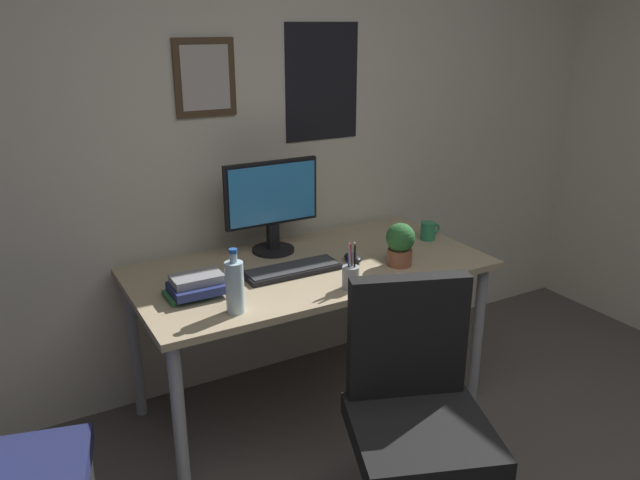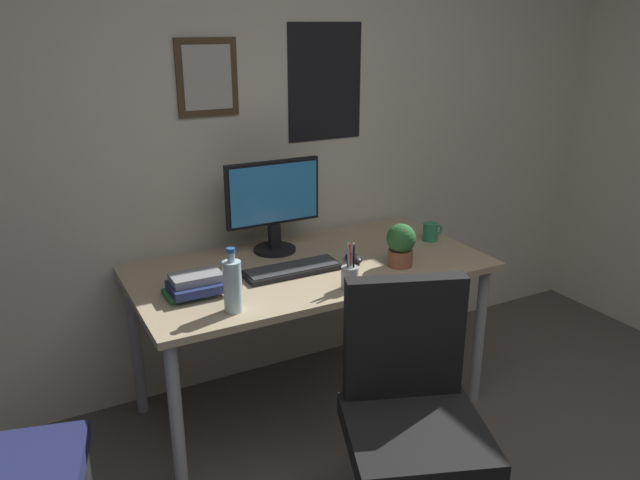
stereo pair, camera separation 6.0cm
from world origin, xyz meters
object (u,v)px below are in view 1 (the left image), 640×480
object	(u,v)px
office_chair	(415,404)
pen_cup	(351,276)
monitor	(272,203)
coffee_mug_near	(428,231)
book_stack_left	(196,286)
potted_plant	(400,243)
keyboard	(292,270)
water_bottle	(235,286)
computer_mouse	(353,258)

from	to	relation	value
office_chair	pen_cup	xyz separation A→B (m)	(0.07, 0.54, 0.26)
monitor	coffee_mug_near	size ratio (longest dim) A/B	4.12
pen_cup	book_stack_left	distance (m)	0.62
potted_plant	pen_cup	size ratio (longest dim) A/B	0.98
coffee_mug_near	keyboard	bearing A→B (deg)	-175.99
book_stack_left	potted_plant	bearing A→B (deg)	-7.91
monitor	book_stack_left	size ratio (longest dim) A/B	2.00
water_bottle	coffee_mug_near	xyz separation A→B (m)	(1.15, 0.30, -0.06)
water_bottle	coffee_mug_near	distance (m)	1.19
potted_plant	pen_cup	xyz separation A→B (m)	(-0.33, -0.11, -0.05)
monitor	pen_cup	xyz separation A→B (m)	(0.09, -0.55, -0.19)
computer_mouse	potted_plant	size ratio (longest dim) A/B	0.56
monitor	keyboard	bearing A→B (deg)	-98.60
monitor	coffee_mug_near	bearing A→B (deg)	-16.84
computer_mouse	pen_cup	size ratio (longest dim) A/B	0.55
computer_mouse	potted_plant	xyz separation A→B (m)	(0.16, -0.14, 0.09)
monitor	water_bottle	bearing A→B (deg)	-127.42
computer_mouse	water_bottle	distance (m)	0.70
keyboard	potted_plant	world-z (taller)	potted_plant
water_bottle	book_stack_left	world-z (taller)	water_bottle
computer_mouse	water_bottle	xyz separation A→B (m)	(-0.66, -0.22, 0.09)
keyboard	water_bottle	bearing A→B (deg)	-145.92
keyboard	water_bottle	size ratio (longest dim) A/B	1.70
office_chair	pen_cup	distance (m)	0.61
monitor	computer_mouse	distance (m)	0.45
keyboard	pen_cup	size ratio (longest dim) A/B	2.15
keyboard	computer_mouse	distance (m)	0.30
office_chair	keyboard	bearing A→B (deg)	94.18
water_bottle	pen_cup	xyz separation A→B (m)	(0.49, -0.03, -0.05)
coffee_mug_near	computer_mouse	bearing A→B (deg)	-171.28
coffee_mug_near	water_bottle	bearing A→B (deg)	-165.46
keyboard	coffee_mug_near	distance (m)	0.79
computer_mouse	water_bottle	bearing A→B (deg)	-161.31
pen_cup	computer_mouse	bearing A→B (deg)	56.02
keyboard	book_stack_left	size ratio (longest dim) A/B	1.87
office_chair	potted_plant	distance (m)	0.83
keyboard	book_stack_left	xyz separation A→B (m)	(-0.44, -0.03, 0.03)
office_chair	coffee_mug_near	size ratio (longest dim) A/B	8.51
coffee_mug_near	potted_plant	size ratio (longest dim) A/B	0.57
office_chair	monitor	distance (m)	1.18
potted_plant	book_stack_left	bearing A→B (deg)	172.09
office_chair	coffee_mug_near	bearing A→B (deg)	49.80
office_chair	coffee_mug_near	xyz separation A→B (m)	(0.73, 0.87, 0.25)
office_chair	pen_cup	bearing A→B (deg)	82.29
water_bottle	pen_cup	distance (m)	0.50
office_chair	monitor	bearing A→B (deg)	90.87
coffee_mug_near	monitor	bearing A→B (deg)	163.16
keyboard	water_bottle	xyz separation A→B (m)	(-0.36, -0.24, 0.09)
potted_plant	pen_cup	world-z (taller)	pen_cup
computer_mouse	keyboard	bearing A→B (deg)	176.21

